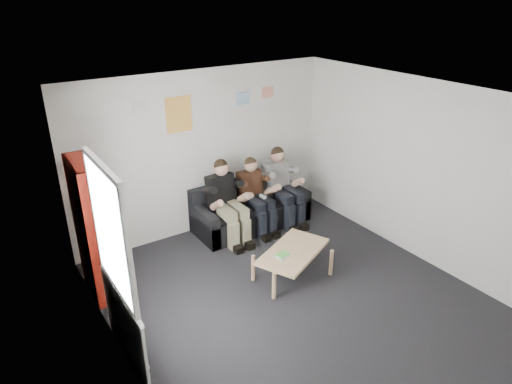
# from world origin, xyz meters

# --- Properties ---
(room_shell) EXTENTS (5.00, 5.00, 5.00)m
(room_shell) POSITION_xyz_m (0.00, 0.00, 1.35)
(room_shell) COLOR black
(room_shell) RESTS_ON ground
(sofa) EXTENTS (2.00, 0.82, 0.77)m
(sofa) POSITION_xyz_m (0.65, 2.12, 0.28)
(sofa) COLOR black
(sofa) RESTS_ON ground
(bookshelf) EXTENTS (0.28, 0.85, 1.89)m
(bookshelf) POSITION_xyz_m (-2.08, 1.67, 0.95)
(bookshelf) COLOR maroon
(bookshelf) RESTS_ON ground
(coffee_table) EXTENTS (1.13, 0.62, 0.45)m
(coffee_table) POSITION_xyz_m (0.28, 0.44, 0.40)
(coffee_table) COLOR #DEB280
(coffee_table) RESTS_ON ground
(game_cases) EXTENTS (0.19, 0.16, 0.03)m
(game_cases) POSITION_xyz_m (0.07, 0.40, 0.46)
(game_cases) COLOR silver
(game_cases) RESTS_ON coffee_table
(person_left) EXTENTS (0.43, 0.92, 1.34)m
(person_left) POSITION_xyz_m (0.09, 1.93, 0.65)
(person_left) COLOR black
(person_left) RESTS_ON sofa
(person_middle) EXTENTS (0.39, 0.84, 1.26)m
(person_middle) POSITION_xyz_m (0.65, 1.93, 0.62)
(person_middle) COLOR #462417
(person_middle) RESTS_ON sofa
(person_right) EXTENTS (0.43, 0.92, 1.33)m
(person_right) POSITION_xyz_m (1.21, 1.93, 0.65)
(person_right) COLOR white
(person_right) RESTS_ON sofa
(radiator) EXTENTS (0.10, 0.64, 0.60)m
(radiator) POSITION_xyz_m (-2.15, 0.20, 0.35)
(radiator) COLOR white
(radiator) RESTS_ON ground
(window) EXTENTS (0.05, 1.30, 2.36)m
(window) POSITION_xyz_m (-2.22, 0.20, 1.03)
(window) COLOR white
(window) RESTS_ON room_shell
(poster_large) EXTENTS (0.42, 0.01, 0.55)m
(poster_large) POSITION_xyz_m (-0.40, 2.49, 2.05)
(poster_large) COLOR #F0DF55
(poster_large) RESTS_ON room_shell
(poster_blue) EXTENTS (0.25, 0.01, 0.20)m
(poster_blue) POSITION_xyz_m (0.75, 2.49, 2.15)
(poster_blue) COLOR #3D8CD1
(poster_blue) RESTS_ON room_shell
(poster_pink) EXTENTS (0.22, 0.01, 0.18)m
(poster_pink) POSITION_xyz_m (1.25, 2.49, 2.20)
(poster_pink) COLOR #CF40A4
(poster_pink) RESTS_ON room_shell
(poster_sign) EXTENTS (0.20, 0.01, 0.14)m
(poster_sign) POSITION_xyz_m (-1.00, 2.49, 2.25)
(poster_sign) COLOR silver
(poster_sign) RESTS_ON room_shell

